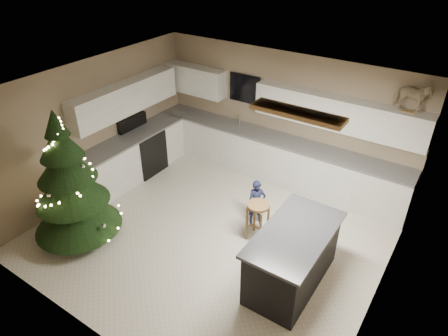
{
  "coord_description": "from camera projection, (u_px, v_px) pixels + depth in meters",
  "views": [
    {
      "loc": [
        3.14,
        -4.36,
        4.63
      ],
      "look_at": [
        0.0,
        0.35,
        1.15
      ],
      "focal_mm": 32.0,
      "sensor_mm": 36.0,
      "label": 1
    }
  ],
  "objects": [
    {
      "name": "cabinetry",
      "position": [
        222.0,
        144.0,
        8.2
      ],
      "size": [
        5.5,
        3.2,
        2.0
      ],
      "color": "white",
      "rests_on": "ground_plane"
    },
    {
      "name": "christmas_tree",
      "position": [
        71.0,
        189.0,
        6.42
      ],
      "size": [
        1.48,
        1.43,
        2.36
      ],
      "rotation": [
        0.0,
        0.0,
        0.25
      ],
      "color": "#3F2816",
      "rests_on": "ground_plane"
    },
    {
      "name": "bar_stool",
      "position": [
        258.0,
        213.0,
        6.61
      ],
      "size": [
        0.37,
        0.37,
        0.71
      ],
      "rotation": [
        0.0,
        0.0,
        -0.3
      ],
      "color": "brown",
      "rests_on": "ground_plane"
    },
    {
      "name": "room_shell",
      "position": [
        213.0,
        145.0,
        6.07
      ],
      "size": [
        5.52,
        5.02,
        2.61
      ],
      "color": "tan",
      "rests_on": "ground_plane"
    },
    {
      "name": "toddler",
      "position": [
        257.0,
        203.0,
        7.02
      ],
      "size": [
        0.38,
        0.35,
        0.87
      ],
      "primitive_type": "imported",
      "rotation": [
        0.0,
        0.0,
        0.61
      ],
      "color": "#151A33",
      "rests_on": "ground_plane"
    },
    {
      "name": "island",
      "position": [
        293.0,
        257.0,
        5.8
      ],
      "size": [
        0.9,
        1.7,
        0.95
      ],
      "color": "black",
      "rests_on": "ground_plane"
    },
    {
      "name": "rocking_horse",
      "position": [
        412.0,
        97.0,
        6.37
      ],
      "size": [
        0.59,
        0.29,
        0.51
      ],
      "rotation": [
        0.0,
        0.0,
        1.61
      ],
      "color": "brown",
      "rests_on": "cabinetry"
    },
    {
      "name": "ground_plane",
      "position": [
        213.0,
        232.0,
        7.0
      ],
      "size": [
        5.5,
        5.5,
        0.0
      ],
      "primitive_type": "plane",
      "color": "beige"
    }
  ]
}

